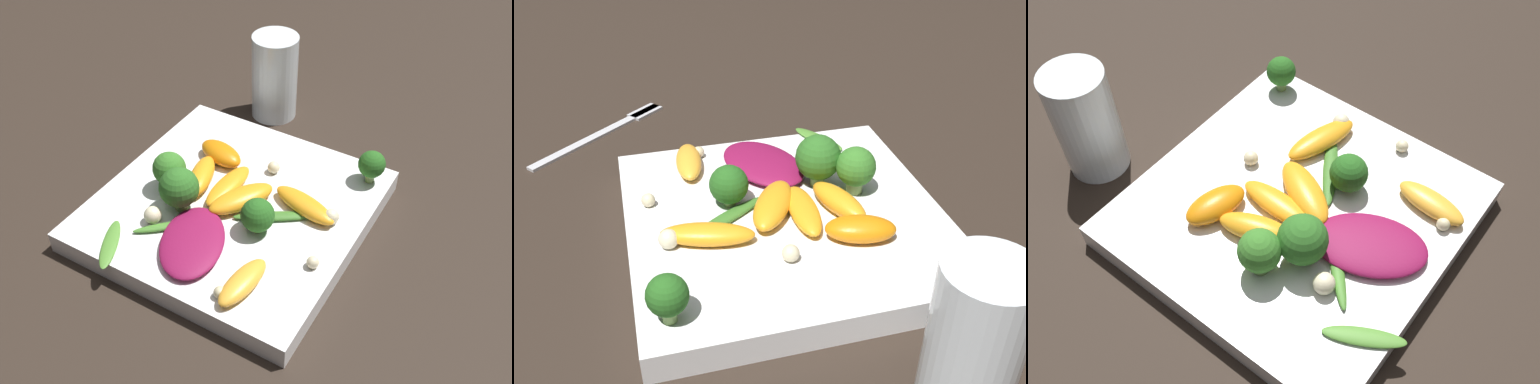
# 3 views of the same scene
# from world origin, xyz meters

# --- Properties ---
(ground_plane) EXTENTS (2.40, 2.40, 0.00)m
(ground_plane) POSITION_xyz_m (0.00, 0.00, 0.00)
(ground_plane) COLOR #2D231C
(plate) EXTENTS (0.28, 0.28, 0.03)m
(plate) POSITION_xyz_m (0.00, 0.00, 0.01)
(plate) COLOR white
(plate) RESTS_ON ground_plane
(drinking_glass) EXTENTS (0.06, 0.06, 0.12)m
(drinking_glass) POSITION_xyz_m (-0.06, 0.21, 0.06)
(drinking_glass) COLOR white
(drinking_glass) RESTS_ON ground_plane
(fork) EXTENTS (0.16, 0.14, 0.01)m
(fork) POSITION_xyz_m (0.14, -0.26, 0.00)
(fork) COLOR silver
(fork) RESTS_ON ground_plane
(radicchio_leaf_0) EXTENTS (0.10, 0.12, 0.01)m
(radicchio_leaf_0) POSITION_xyz_m (-0.00, -0.08, 0.03)
(radicchio_leaf_0) COLOR maroon
(radicchio_leaf_0) RESTS_ON plate
(orange_segment_0) EXTENTS (0.03, 0.07, 0.02)m
(orange_segment_0) POSITION_xyz_m (0.07, -0.10, 0.03)
(orange_segment_0) COLOR #FCAD33
(orange_segment_0) RESTS_ON plate
(orange_segment_1) EXTENTS (0.03, 0.08, 0.01)m
(orange_segment_1) POSITION_xyz_m (-0.01, 0.01, 0.03)
(orange_segment_1) COLOR orange
(orange_segment_1) RESTS_ON plate
(orange_segment_2) EXTENTS (0.06, 0.08, 0.02)m
(orange_segment_2) POSITION_xyz_m (0.01, -0.00, 0.04)
(orange_segment_2) COLOR orange
(orange_segment_2) RESTS_ON plate
(orange_segment_3) EXTENTS (0.08, 0.05, 0.02)m
(orange_segment_3) POSITION_xyz_m (0.07, 0.03, 0.03)
(orange_segment_3) COLOR orange
(orange_segment_3) RESTS_ON plate
(orange_segment_4) EXTENTS (0.05, 0.07, 0.02)m
(orange_segment_4) POSITION_xyz_m (-0.05, 0.01, 0.04)
(orange_segment_4) COLOR orange
(orange_segment_4) RESTS_ON plate
(orange_segment_5) EXTENTS (0.07, 0.05, 0.02)m
(orange_segment_5) POSITION_xyz_m (-0.05, 0.05, 0.04)
(orange_segment_5) COLOR orange
(orange_segment_5) RESTS_ON plate
(broccoli_floret_0) EXTENTS (0.04, 0.04, 0.05)m
(broccoli_floret_0) POSITION_xyz_m (-0.07, -0.01, 0.05)
(broccoli_floret_0) COLOR #7A9E51
(broccoli_floret_0) RESTS_ON plate
(broccoli_floret_1) EXTENTS (0.04, 0.04, 0.04)m
(broccoli_floret_1) POSITION_xyz_m (0.04, -0.02, 0.05)
(broccoli_floret_1) COLOR #84AD5B
(broccoli_floret_1) RESTS_ON plate
(broccoli_floret_2) EXTENTS (0.04, 0.04, 0.05)m
(broccoli_floret_2) POSITION_xyz_m (-0.04, -0.04, 0.05)
(broccoli_floret_2) COLOR #7A9E51
(broccoli_floret_2) RESTS_ON plate
(broccoli_floret_3) EXTENTS (0.03, 0.03, 0.04)m
(broccoli_floret_3) POSITION_xyz_m (0.12, 0.11, 0.05)
(broccoli_floret_3) COLOR #84AD5B
(broccoli_floret_3) RESTS_ON plate
(arugula_sprig_0) EXTENTS (0.08, 0.06, 0.01)m
(arugula_sprig_0) POSITION_xyz_m (0.05, -0.00, 0.03)
(arugula_sprig_0) COLOR #3D7528
(arugula_sprig_0) RESTS_ON plate
(arugula_sprig_1) EXTENTS (0.05, 0.07, 0.01)m
(arugula_sprig_1) POSITION_xyz_m (-0.07, -0.12, 0.03)
(arugula_sprig_1) COLOR #518E33
(arugula_sprig_1) RESTS_ON plate
(arugula_sprig_2) EXTENTS (0.07, 0.07, 0.01)m
(arugula_sprig_2) POSITION_xyz_m (-0.03, -0.06, 0.03)
(arugula_sprig_2) COLOR #47842D
(arugula_sprig_2) RESTS_ON plate
(macadamia_nut_0) EXTENTS (0.02, 0.02, 0.02)m
(macadamia_nut_0) POSITION_xyz_m (-0.06, -0.07, 0.04)
(macadamia_nut_0) COLOR beige
(macadamia_nut_0) RESTS_ON plate
(macadamia_nut_1) EXTENTS (0.01, 0.01, 0.01)m
(macadamia_nut_1) POSITION_xyz_m (0.06, -0.12, 0.03)
(macadamia_nut_1) COLOR beige
(macadamia_nut_1) RESTS_ON plate
(macadamia_nut_2) EXTENTS (0.01, 0.01, 0.01)m
(macadamia_nut_2) POSITION_xyz_m (0.12, -0.04, 0.03)
(macadamia_nut_2) COLOR beige
(macadamia_nut_2) RESTS_ON plate
(macadamia_nut_3) EXTENTS (0.02, 0.02, 0.02)m
(macadamia_nut_3) POSITION_xyz_m (0.11, 0.02, 0.03)
(macadamia_nut_3) COLOR beige
(macadamia_nut_3) RESTS_ON plate
(macadamia_nut_4) EXTENTS (0.01, 0.01, 0.01)m
(macadamia_nut_4) POSITION_xyz_m (0.01, 0.07, 0.03)
(macadamia_nut_4) COLOR beige
(macadamia_nut_4) RESTS_ON plate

